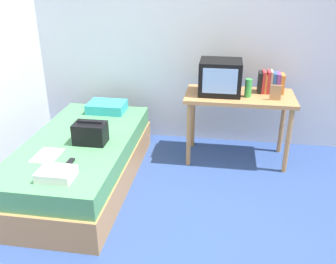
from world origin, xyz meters
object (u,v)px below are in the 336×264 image
remote_silver (76,128)px  folded_towel (56,174)px  pillow (107,107)px  water_bottle (248,88)px  desk (239,103)px  handbag (90,133)px  tv (220,77)px  magazine (47,156)px  picture_frame (276,93)px  book_row (271,83)px  remote_dark (69,163)px  bed (81,161)px

remote_silver → folded_towel: (0.22, -0.96, 0.03)m
pillow → water_bottle: bearing=-2.1°
desk → handbag: desk is taller
handbag → tv: bearing=35.8°
magazine → picture_frame: bearing=26.9°
book_row → remote_dark: size_ratio=1.74×
tv → desk: bearing=-1.9°
bed → remote_dark: remote_dark is taller
book_row → remote_dark: 2.27m
tv → picture_frame: (0.57, -0.13, -0.10)m
pillow → magazine: size_ratio=1.45×
picture_frame → folded_towel: bearing=-142.3°
desk → remote_silver: 1.75m
bed → water_bottle: size_ratio=10.44×
picture_frame → folded_towel: 2.28m
desk → folded_towel: bearing=-133.6°
tv → handbag: bearing=-144.2°
tv → folded_towel: size_ratio=1.57×
desk → folded_towel: (-1.44, -1.51, -0.14)m
picture_frame → tv: bearing=166.8°
water_bottle → handbag: water_bottle is taller
magazine → remote_dark: bearing=-24.4°
picture_frame → folded_towel: picture_frame is taller
magazine → remote_silver: size_ratio=2.01×
remote_dark → pillow: bearing=92.8°
handbag → folded_towel: size_ratio=1.07×
book_row → handbag: 1.99m
handbag → bed: bearing=157.3°
book_row → remote_dark: bearing=-141.5°
magazine → handbag: bearing=47.5°
water_bottle → remote_silver: bearing=-164.4°
book_row → pillow: bearing=-176.0°
bed → pillow: 0.83m
tv → remote_silver: 1.60m
tv → remote_dark: bearing=-133.5°
bed → magazine: size_ratio=6.90×
bed → desk: 1.77m
water_bottle → pillow: 1.61m
remote_silver → picture_frame: bearing=11.8°
pillow → desk: bearing=0.2°
bed → water_bottle: bearing=23.8°
book_row → pillow: (-1.82, -0.13, -0.34)m
picture_frame → pillow: picture_frame is taller
picture_frame → remote_silver: size_ratio=1.10×
book_row → folded_towel: bearing=-137.2°
bed → magazine: 0.48m
desk → pillow: bearing=-179.8°
water_bottle → picture_frame: bearing=-13.0°
book_row → remote_silver: book_row is taller
magazine → book_row: bearing=32.5°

